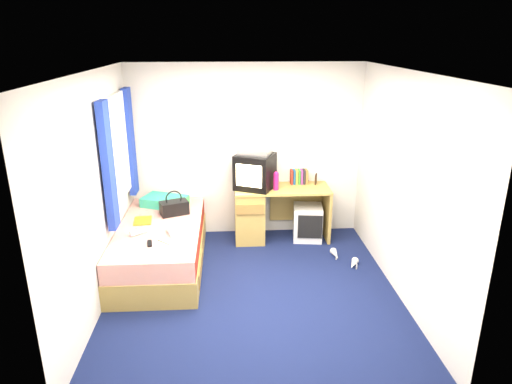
{
  "coord_description": "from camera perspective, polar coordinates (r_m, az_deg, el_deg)",
  "views": [
    {
      "loc": [
        -0.25,
        -4.46,
        2.72
      ],
      "look_at": [
        0.07,
        0.7,
        0.95
      ],
      "focal_mm": 32.0,
      "sensor_mm": 36.0,
      "label": 1
    }
  ],
  "objects": [
    {
      "name": "towel",
      "position": [
        5.4,
        -9.41,
        -4.61
      ],
      "size": [
        0.33,
        0.3,
        0.09
      ],
      "primitive_type": "cube",
      "rotation": [
        0.0,
        0.0,
        0.33
      ],
      "color": "white",
      "rests_on": "bed"
    },
    {
      "name": "window_assembly",
      "position": [
        5.67,
        -16.79,
        4.84
      ],
      "size": [
        0.11,
        1.42,
        1.4
      ],
      "color": "silver",
      "rests_on": "room_shell"
    },
    {
      "name": "ground",
      "position": [
        5.23,
        -0.35,
        -12.4
      ],
      "size": [
        3.4,
        3.4,
        0.0
      ],
      "primitive_type": "plane",
      "color": "#0C1438",
      "rests_on": "ground"
    },
    {
      "name": "crt_tv",
      "position": [
        6.16,
        -0.14,
        2.59
      ],
      "size": [
        0.61,
        0.6,
        0.47
      ],
      "rotation": [
        0.0,
        0.0,
        -0.43
      ],
      "color": "black",
      "rests_on": "desk"
    },
    {
      "name": "room_shell",
      "position": [
        4.64,
        -0.38,
        3.08
      ],
      "size": [
        3.4,
        3.4,
        3.4
      ],
      "color": "white",
      "rests_on": "ground"
    },
    {
      "name": "colour_swatch_fan",
      "position": [
        5.22,
        -11.23,
        -6.09
      ],
      "size": [
        0.2,
        0.19,
        0.01
      ],
      "primitive_type": "cube",
      "rotation": [
        0.0,
        0.0,
        -0.73
      ],
      "color": "yellow",
      "rests_on": "bed"
    },
    {
      "name": "water_bottle",
      "position": [
        5.46,
        -14.5,
        -4.84
      ],
      "size": [
        0.2,
        0.18,
        0.07
      ],
      "primitive_type": "cylinder",
      "rotation": [
        0.0,
        1.57,
        0.7
      ],
      "color": "silver",
      "rests_on": "bed"
    },
    {
      "name": "aerosol_can",
      "position": [
        6.26,
        2.25,
        1.37
      ],
      "size": [
        0.05,
        0.05,
        0.16
      ],
      "primitive_type": "cylinder",
      "rotation": [
        0.0,
        0.0,
        0.06
      ],
      "color": "silver",
      "rests_on": "desk"
    },
    {
      "name": "pillow",
      "position": [
        6.28,
        -11.33,
        -1.14
      ],
      "size": [
        0.66,
        0.54,
        0.12
      ],
      "primitive_type": "cube",
      "rotation": [
        0.0,
        0.0,
        -0.37
      ],
      "color": "#1C84B9",
      "rests_on": "bed"
    },
    {
      "name": "white_heels",
      "position": [
        5.94,
        10.97,
        -8.26
      ],
      "size": [
        0.3,
        0.5,
        0.09
      ],
      "color": "silver",
      "rests_on": "ground"
    },
    {
      "name": "book_row",
      "position": [
        6.42,
        5.38,
        1.92
      ],
      "size": [
        0.24,
        0.13,
        0.2
      ],
      "color": "maroon",
      "rests_on": "desk"
    },
    {
      "name": "remote_control",
      "position": [
        5.2,
        -13.15,
        -6.27
      ],
      "size": [
        0.08,
        0.17,
        0.02
      ],
      "primitive_type": "cube",
      "rotation": [
        0.0,
        0.0,
        0.18
      ],
      "color": "black",
      "rests_on": "bed"
    },
    {
      "name": "vcr",
      "position": [
        6.09,
        -0.13,
        5.09
      ],
      "size": [
        0.49,
        0.42,
        0.08
      ],
      "primitive_type": "cube",
      "rotation": [
        0.0,
        0.0,
        -0.37
      ],
      "color": "#AAAAAC",
      "rests_on": "crt_tv"
    },
    {
      "name": "pink_water_bottle",
      "position": [
        6.13,
        2.51,
        1.29
      ],
      "size": [
        0.08,
        0.08,
        0.23
      ],
      "primitive_type": "cylinder",
      "rotation": [
        0.0,
        0.0,
        -0.1
      ],
      "color": "#C71C6B",
      "rests_on": "desk"
    },
    {
      "name": "picture_frame",
      "position": [
        6.44,
        7.49,
        1.62
      ],
      "size": [
        0.05,
        0.12,
        0.14
      ],
      "primitive_type": "cube",
      "rotation": [
        0.0,
        0.0,
        -0.29
      ],
      "color": "black",
      "rests_on": "desk"
    },
    {
      "name": "magazine",
      "position": [
        5.84,
        -13.97,
        -3.5
      ],
      "size": [
        0.24,
        0.3,
        0.01
      ],
      "primitive_type": "cube",
      "rotation": [
        0.0,
        0.0,
        0.11
      ],
      "color": "yellow",
      "rests_on": "bed"
    },
    {
      "name": "desk",
      "position": [
        6.35,
        0.75,
        -2.42
      ],
      "size": [
        1.3,
        0.55,
        0.75
      ],
      "color": "tan",
      "rests_on": "ground"
    },
    {
      "name": "handbag",
      "position": [
        5.95,
        -10.19,
        -1.89
      ],
      "size": [
        0.4,
        0.31,
        0.32
      ],
      "rotation": [
        0.0,
        0.0,
        0.38
      ],
      "color": "black",
      "rests_on": "bed"
    },
    {
      "name": "bed",
      "position": [
        5.78,
        -11.78,
        -6.62
      ],
      "size": [
        1.01,
        2.0,
        0.54
      ],
      "color": "tan",
      "rests_on": "ground"
    },
    {
      "name": "storage_cube",
      "position": [
        6.44,
        6.46,
        -3.8
      ],
      "size": [
        0.43,
        0.43,
        0.49
      ],
      "primitive_type": "cube",
      "rotation": [
        0.0,
        0.0,
        -0.12
      ],
      "color": "silver",
      "rests_on": "ground"
    }
  ]
}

